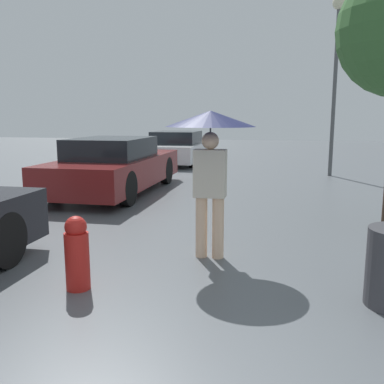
{
  "coord_description": "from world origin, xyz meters",
  "views": [
    {
      "loc": [
        0.46,
        -1.09,
        1.71
      ],
      "look_at": [
        -0.57,
        3.86,
        0.8
      ],
      "focal_mm": 40.0,
      "sensor_mm": 36.0,
      "label": 1
    }
  ],
  "objects_px": {
    "parked_car_farthest": "(178,148)",
    "street_lamp": "(337,52)",
    "parked_car_middle": "(115,166)",
    "pedestrian": "(210,140)",
    "fire_hydrant": "(77,253)"
  },
  "relations": [
    {
      "from": "fire_hydrant",
      "to": "parked_car_middle",
      "type": "bearing_deg",
      "value": 107.84
    },
    {
      "from": "parked_car_farthest",
      "to": "fire_hydrant",
      "type": "bearing_deg",
      "value": -81.32
    },
    {
      "from": "pedestrian",
      "to": "parked_car_farthest",
      "type": "bearing_deg",
      "value": 105.73
    },
    {
      "from": "parked_car_middle",
      "to": "street_lamp",
      "type": "relative_size",
      "value": 0.93
    },
    {
      "from": "parked_car_middle",
      "to": "parked_car_farthest",
      "type": "xyz_separation_m",
      "value": [
        -0.05,
        6.14,
        -0.05
      ]
    },
    {
      "from": "pedestrian",
      "to": "street_lamp",
      "type": "bearing_deg",
      "value": 74.27
    },
    {
      "from": "pedestrian",
      "to": "parked_car_middle",
      "type": "xyz_separation_m",
      "value": [
        -2.82,
        4.04,
        -0.84
      ]
    },
    {
      "from": "parked_car_farthest",
      "to": "street_lamp",
      "type": "relative_size",
      "value": 0.83
    },
    {
      "from": "parked_car_middle",
      "to": "parked_car_farthest",
      "type": "distance_m",
      "value": 6.14
    },
    {
      "from": "street_lamp",
      "to": "pedestrian",
      "type": "bearing_deg",
      "value": -105.73
    },
    {
      "from": "pedestrian",
      "to": "parked_car_middle",
      "type": "distance_m",
      "value": 5.0
    },
    {
      "from": "street_lamp",
      "to": "fire_hydrant",
      "type": "distance_m",
      "value": 10.18
    },
    {
      "from": "street_lamp",
      "to": "fire_hydrant",
      "type": "bearing_deg",
      "value": -110.16
    },
    {
      "from": "parked_car_middle",
      "to": "parked_car_farthest",
      "type": "relative_size",
      "value": 1.12
    },
    {
      "from": "parked_car_farthest",
      "to": "street_lamp",
      "type": "distance_m",
      "value": 6.29
    }
  ]
}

